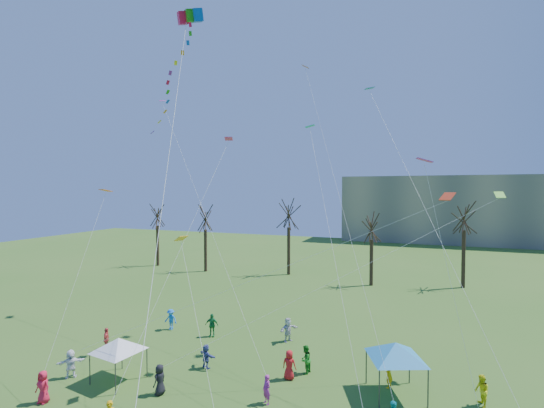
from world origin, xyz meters
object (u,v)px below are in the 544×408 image
at_px(canopy_tent_blue, 396,351).
at_px(big_box_kite, 176,80).
at_px(distant_building, 482,210).
at_px(canopy_tent_white, 119,344).

bearing_deg(canopy_tent_blue, big_box_kite, -174.13).
xyz_separation_m(distant_building, canopy_tent_blue, (-14.97, -72.96, -4.92)).
bearing_deg(canopy_tent_white, distant_building, 68.18).
bearing_deg(big_box_kite, distant_building, 68.95).
distance_m(canopy_tent_white, canopy_tent_blue, 16.54).
relative_size(big_box_kite, canopy_tent_white, 7.34).
height_order(canopy_tent_white, canopy_tent_blue, canopy_tent_blue).
height_order(distant_building, canopy_tent_blue, distant_building).
relative_size(canopy_tent_white, canopy_tent_blue, 0.94).
distance_m(big_box_kite, canopy_tent_white, 17.03).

